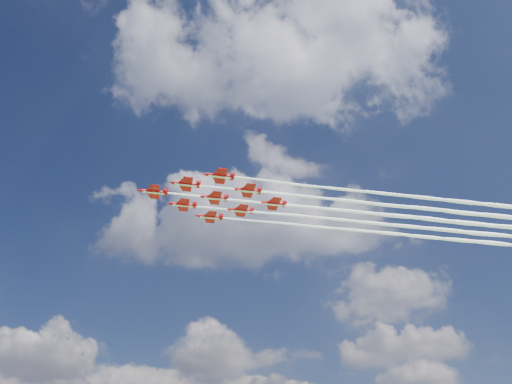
# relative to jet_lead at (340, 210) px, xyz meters

# --- Properties ---
(jet_lead) EXTENTS (123.95, 45.24, 2.48)m
(jet_lead) POSITION_rel_jet_lead_xyz_m (0.00, 0.00, 0.00)
(jet_lead) COLOR #B3090E
(jet_row2_port) EXTENTS (123.95, 45.24, 2.48)m
(jet_row2_port) POSITION_rel_jet_lead_xyz_m (11.32, -3.06, 0.00)
(jet_row2_port) COLOR #B3090E
(jet_row2_starb) EXTENTS (123.95, 45.24, 2.48)m
(jet_row2_starb) POSITION_rel_jet_lead_xyz_m (7.12, 9.32, 0.00)
(jet_row2_starb) COLOR #B3090E
(jet_row3_port) EXTENTS (123.95, 45.24, 2.48)m
(jet_row3_port) POSITION_rel_jet_lead_xyz_m (22.65, -6.12, 0.00)
(jet_row3_port) COLOR #B3090E
(jet_row3_centre) EXTENTS (123.95, 45.24, 2.48)m
(jet_row3_centre) POSITION_rel_jet_lead_xyz_m (18.45, 6.26, 0.00)
(jet_row3_centre) COLOR #B3090E
(jet_row3_starb) EXTENTS (123.95, 45.24, 2.48)m
(jet_row3_starb) POSITION_rel_jet_lead_xyz_m (14.25, 18.64, 0.00)
(jet_row3_starb) COLOR #B3090E
(jet_row4_port) EXTENTS (123.95, 45.24, 2.48)m
(jet_row4_port) POSITION_rel_jet_lead_xyz_m (29.77, 3.19, 0.00)
(jet_row4_port) COLOR #B3090E
(jet_row4_starb) EXTENTS (123.95, 45.24, 2.48)m
(jet_row4_starb) POSITION_rel_jet_lead_xyz_m (25.57, 15.57, 0.00)
(jet_row4_starb) COLOR #B3090E
(jet_tail) EXTENTS (123.95, 45.24, 2.48)m
(jet_tail) POSITION_rel_jet_lead_xyz_m (36.89, 12.51, 0.00)
(jet_tail) COLOR #B3090E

